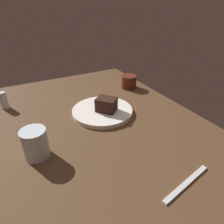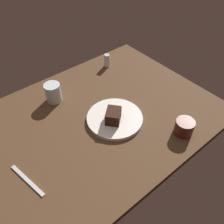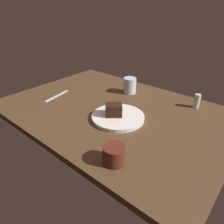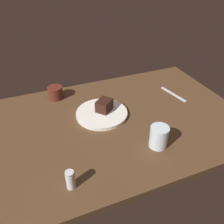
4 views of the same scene
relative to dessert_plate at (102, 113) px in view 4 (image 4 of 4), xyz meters
The scene contains 7 objects.
dining_table 11.25cm from the dessert_plate, 37.72° to the right, with size 120.00×84.00×3.00cm, color #4C331E.
dessert_plate is the anchor object (origin of this frame).
chocolate_cake_slice 4.33cm from the dessert_plate, 31.56° to the left, with size 7.98×6.26×5.71cm, color black.
salt_shaker 44.52cm from the dessert_plate, 124.06° to the right, with size 3.29×3.29×7.68cm.
water_glass 33.50cm from the dessert_plate, 63.94° to the right, with size 7.85×7.85×9.69cm, color silver.
coffee_cup 31.11cm from the dessert_plate, 126.14° to the left, with size 8.20×8.20×6.91cm, color #562319.
butter_knife 45.29cm from the dessert_plate, ahead, with size 19.00×1.40×0.50cm, color silver.
Camera 4 is at (-39.89, -84.15, 72.63)cm, focal length 37.47 mm.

